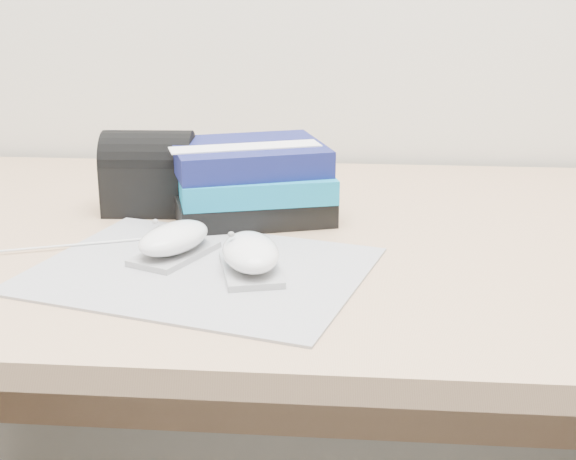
# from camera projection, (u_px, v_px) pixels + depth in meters

# --- Properties ---
(desk) EXTENTS (1.60, 0.80, 0.73)m
(desk) POSITION_uv_depth(u_px,v_px,m) (351.00, 367.00, 1.21)
(desk) COLOR tan
(desk) RESTS_ON ground
(mousepad) EXTENTS (0.44, 0.38, 0.00)m
(mousepad) POSITION_uv_depth(u_px,v_px,m) (200.00, 270.00, 0.94)
(mousepad) COLOR gray
(mousepad) RESTS_ON desk
(mouse_rear) EXTENTS (0.10, 0.13, 0.05)m
(mouse_rear) POSITION_uv_depth(u_px,v_px,m) (174.00, 241.00, 0.97)
(mouse_rear) COLOR #9D9C9F
(mouse_rear) RESTS_ON mousepad
(mouse_front) EXTENTS (0.09, 0.13, 0.05)m
(mouse_front) POSITION_uv_depth(u_px,v_px,m) (251.00, 255.00, 0.92)
(mouse_front) COLOR #9E9FA1
(mouse_front) RESTS_ON mousepad
(usb_cable) EXTENTS (0.23, 0.09, 0.00)m
(usb_cable) POSITION_uv_depth(u_px,v_px,m) (50.00, 247.00, 1.01)
(usb_cable) COLOR silver
(usb_cable) RESTS_ON mousepad
(book_stack) EXTENTS (0.26, 0.23, 0.11)m
(book_stack) POSITION_uv_depth(u_px,v_px,m) (250.00, 181.00, 1.13)
(book_stack) COLOR black
(book_stack) RESTS_ON desk
(pouch) EXTENTS (0.13, 0.10, 0.12)m
(pouch) POSITION_uv_depth(u_px,v_px,m) (149.00, 173.00, 1.16)
(pouch) COLOR black
(pouch) RESTS_ON desk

